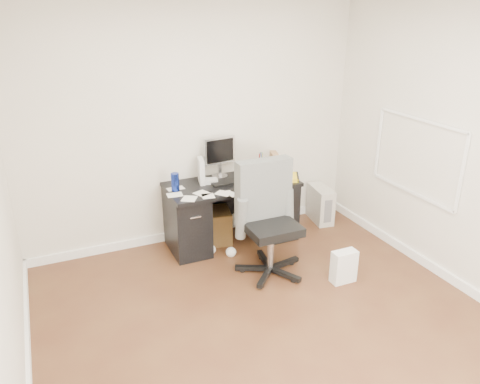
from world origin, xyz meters
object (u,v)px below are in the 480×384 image
object	(u,v)px
office_chair	(271,221)
desk	(232,211)
wicker_basket	(213,226)
keyboard	(230,182)
pc_tower	(320,204)
lcd_monitor	(219,157)

from	to	relation	value
office_chair	desk	bearing A→B (deg)	96.79
wicker_basket	keyboard	bearing A→B (deg)	-28.93
keyboard	desk	bearing A→B (deg)	-8.85
keyboard	pc_tower	distance (m)	1.40
keyboard	wicker_basket	xyz separation A→B (m)	(-0.18, 0.10, -0.57)
desk	keyboard	bearing A→B (deg)	173.32
office_chair	pc_tower	world-z (taller)	office_chair
pc_tower	wicker_basket	bearing A→B (deg)	-172.73
desk	pc_tower	bearing A→B (deg)	3.04
desk	lcd_monitor	world-z (taller)	lcd_monitor
office_chair	wicker_basket	xyz separation A→B (m)	(-0.29, 0.92, -0.40)
office_chair	lcd_monitor	bearing A→B (deg)	98.15
pc_tower	keyboard	bearing A→B (deg)	-168.49
desk	keyboard	world-z (taller)	keyboard
keyboard	pc_tower	bearing A→B (deg)	0.76
pc_tower	wicker_basket	distance (m)	1.48
lcd_monitor	office_chair	distance (m)	1.13
desk	lcd_monitor	bearing A→B (deg)	102.44
office_chair	wicker_basket	size ratio (longest dim) A/B	3.05
keyboard	lcd_monitor	bearing A→B (deg)	97.02
lcd_monitor	pc_tower	distance (m)	1.55
lcd_monitor	pc_tower	world-z (taller)	lcd_monitor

